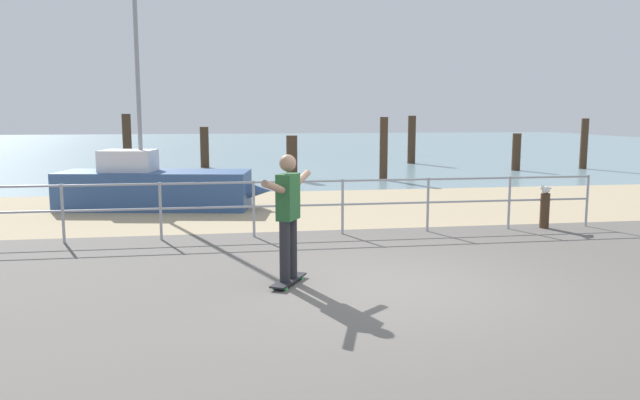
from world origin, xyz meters
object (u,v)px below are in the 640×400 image
object	(u,v)px
skateboard	(289,280)
sailboat	(161,187)
bollard_short	(545,211)
seagull	(545,190)
skateboarder	(288,210)

from	to	relation	value
skateboard	sailboat	bearing A→B (deg)	107.83
sailboat	skateboard	bearing A→B (deg)	-72.17
bollard_short	seagull	size ratio (longest dim) A/B	1.78
bollard_short	seagull	world-z (taller)	seagull
skateboard	skateboarder	size ratio (longest dim) A/B	0.48
skateboarder	skateboard	bearing A→B (deg)	165.96
sailboat	seagull	bearing A→B (deg)	-26.34
skateboarder	seagull	size ratio (longest dim) A/B	4.17
sailboat	bollard_short	bearing A→B (deg)	-26.24
seagull	skateboard	bearing A→B (deg)	-149.45
skateboarder	bollard_short	distance (m)	6.31
sailboat	skateboarder	world-z (taller)	sailboat
seagull	sailboat	bearing A→B (deg)	153.66
skateboard	bollard_short	size ratio (longest dim) A/B	1.13
sailboat	bollard_short	distance (m)	8.52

